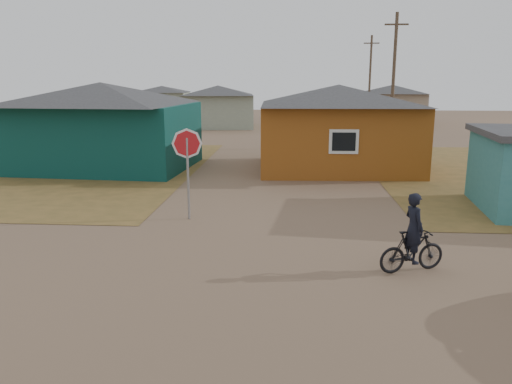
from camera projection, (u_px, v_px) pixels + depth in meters
ground at (272, 287)px, 10.18m from camera, size 120.00×120.00×0.00m
house_teal at (103, 124)px, 23.44m from camera, size 8.93×7.08×4.00m
house_yellow at (337, 126)px, 23.19m from camera, size 7.72×6.76×3.90m
house_pale_west at (218, 106)px, 43.25m from camera, size 7.04×6.15×3.60m
house_beige_east at (392, 103)px, 48.00m from camera, size 6.95×6.05×3.60m
house_pale_north at (162, 101)px, 55.49m from camera, size 6.28×5.81×3.40m
utility_pole_near at (393, 79)px, 30.23m from camera, size 1.40×0.20×8.00m
utility_pole_far at (370, 79)px, 45.72m from camera, size 1.40×0.20×8.00m
stop_sign at (187, 154)px, 14.69m from camera, size 0.88×0.23×2.74m
cyclist at (413, 243)px, 10.87m from camera, size 1.63×0.96×1.77m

